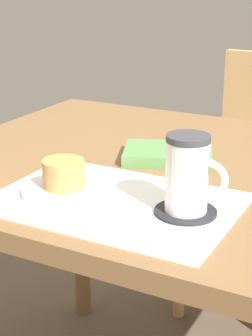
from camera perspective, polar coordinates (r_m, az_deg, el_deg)
The scene contains 7 objects.
dining_table at distance 1.16m, azimuth 5.52°, elevation -3.51°, with size 1.05×0.81×0.70m.
placemat at distance 0.95m, azimuth -1.12°, elevation -3.44°, with size 0.41×0.28×0.00m, color white.
pastry_plate at distance 0.99m, azimuth -6.29°, elevation -2.22°, with size 0.15×0.15×0.01m, color white.
pastry at distance 0.98m, azimuth -6.36°, elevation -0.57°, with size 0.07×0.07×0.05m, color tan.
coffee_coaster at distance 0.91m, azimuth 6.06°, elevation -4.43°, with size 0.10×0.10×0.01m, color #232328.
coffee_mug at distance 0.88m, azimuth 6.37°, elevation -0.60°, with size 0.10×0.07×0.13m.
small_book at distance 1.16m, azimuth 4.30°, elevation 1.42°, with size 0.18×0.12×0.02m, color #598C4C.
Camera 1 is at (0.40, -0.99, 1.08)m, focal length 60.00 mm.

